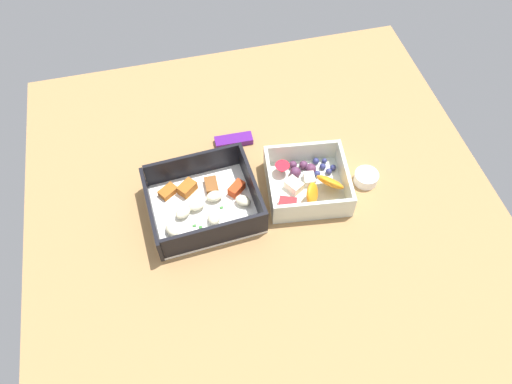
# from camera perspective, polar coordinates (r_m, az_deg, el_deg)

# --- Properties ---
(table_surface) EXTENTS (0.80, 0.80, 0.02)m
(table_surface) POSITION_cam_1_polar(r_m,az_deg,el_deg) (0.87, 0.82, -1.46)
(table_surface) COLOR #9E7547
(table_surface) RESTS_ON ground
(pasta_container) EXTENTS (0.19, 0.17, 0.06)m
(pasta_container) POSITION_cam_1_polar(r_m,az_deg,el_deg) (0.84, -6.03, -1.16)
(pasta_container) COLOR white
(pasta_container) RESTS_ON table_surface
(fruit_bowl) EXTENTS (0.15, 0.15, 0.06)m
(fruit_bowl) POSITION_cam_1_polar(r_m,az_deg,el_deg) (0.86, 5.92, 1.05)
(fruit_bowl) COLOR silver
(fruit_bowl) RESTS_ON table_surface
(candy_bar) EXTENTS (0.07, 0.03, 0.01)m
(candy_bar) POSITION_cam_1_polar(r_m,az_deg,el_deg) (0.94, -2.56, 5.91)
(candy_bar) COLOR #51197A
(candy_bar) RESTS_ON table_surface
(paper_cup_liner) EXTENTS (0.04, 0.04, 0.02)m
(paper_cup_liner) POSITION_cam_1_polar(r_m,az_deg,el_deg) (0.90, 12.50, 1.52)
(paper_cup_liner) COLOR white
(paper_cup_liner) RESTS_ON table_surface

